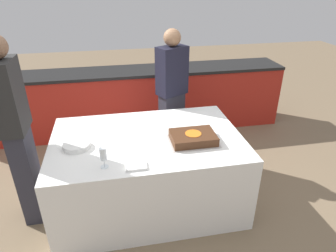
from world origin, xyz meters
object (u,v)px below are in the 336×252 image
person_cutting_cake (172,95)px  person_seated_left (17,133)px  cake (193,138)px  wine_glass (103,155)px  plate_stack (77,146)px

person_cutting_cake → person_seated_left: bearing=1.3°
cake → wine_glass: bearing=-162.2°
plate_stack → person_cutting_cake: size_ratio=0.15×
plate_stack → person_seated_left: (-0.48, 0.07, 0.13)m
wine_glass → person_seated_left: person_seated_left is taller
person_seated_left → cake: bearing=-95.9°
person_cutting_cake → person_seated_left: (-1.52, -0.81, 0.08)m
cake → person_seated_left: person_seated_left is taller
cake → person_seated_left: size_ratio=0.25×
cake → person_cutting_cake: 0.97m
cake → person_cutting_cake: bearing=90.0°
plate_stack → person_cutting_cake: bearing=40.2°
cake → plate_stack: (-1.04, 0.09, -0.02)m
wine_glass → person_seated_left: bearing=150.1°
person_seated_left → plate_stack: bearing=-98.2°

